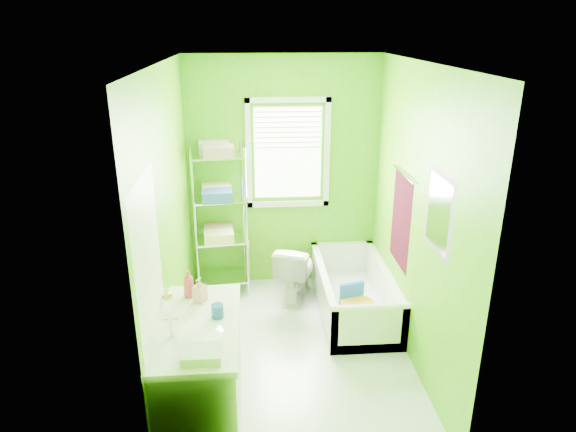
{
  "coord_description": "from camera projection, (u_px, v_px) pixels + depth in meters",
  "views": [
    {
      "loc": [
        -0.36,
        -4.05,
        2.88
      ],
      "look_at": [
        -0.04,
        0.25,
        1.26
      ],
      "focal_mm": 32.0,
      "sensor_mm": 36.0,
      "label": 1
    }
  ],
  "objects": [
    {
      "name": "door",
      "position": [
        155.0,
        320.0,
        3.47
      ],
      "size": [
        0.09,
        0.8,
        2.0
      ],
      "color": "white",
      "rests_on": "ground"
    },
    {
      "name": "room_envelope",
      "position": [
        295.0,
        194.0,
        4.28
      ],
      "size": [
        2.14,
        2.94,
        2.62
      ],
      "color": "#489F07",
      "rests_on": "ground"
    },
    {
      "name": "toilet",
      "position": [
        296.0,
        271.0,
        5.64
      ],
      "size": [
        0.57,
        0.74,
        0.67
      ],
      "primitive_type": "imported",
      "rotation": [
        0.0,
        0.0,
        2.81
      ],
      "color": "white",
      "rests_on": "ground"
    },
    {
      "name": "right_wall_decor",
      "position": [
        415.0,
        217.0,
        4.41
      ],
      "size": [
        0.04,
        1.48,
        1.17
      ],
      "color": "#3D0716",
      "rests_on": "ground"
    },
    {
      "name": "wire_shelf_unit",
      "position": [
        220.0,
        204.0,
        5.56
      ],
      "size": [
        0.61,
        0.48,
        1.71
      ],
      "color": "silver",
      "rests_on": "ground"
    },
    {
      "name": "vanity",
      "position": [
        201.0,
        371.0,
        3.81
      ],
      "size": [
        0.59,
        1.15,
        1.09
      ],
      "color": "silver",
      "rests_on": "ground"
    },
    {
      "name": "ground",
      "position": [
        294.0,
        350.0,
        4.82
      ],
      "size": [
        2.9,
        2.9,
        0.0
      ],
      "primitive_type": "plane",
      "color": "silver",
      "rests_on": "ground"
    },
    {
      "name": "bathtub",
      "position": [
        353.0,
        298.0,
        5.42
      ],
      "size": [
        0.73,
        1.56,
        0.5
      ],
      "color": "white",
      "rests_on": "ground"
    },
    {
      "name": "window",
      "position": [
        288.0,
        148.0,
        5.59
      ],
      "size": [
        0.92,
        0.05,
        1.22
      ],
      "color": "white",
      "rests_on": "ground"
    }
  ]
}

